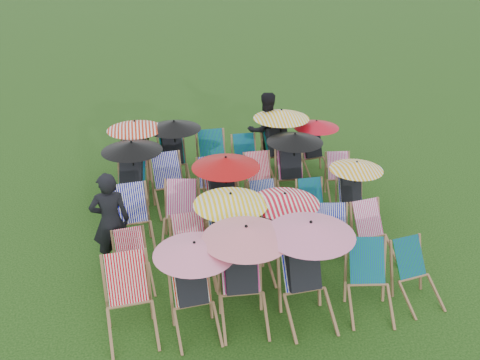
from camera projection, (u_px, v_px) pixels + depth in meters
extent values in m
plane|color=black|center=(248.00, 234.00, 9.57)|extent=(100.00, 100.00, 0.00)
cube|color=red|center=(127.00, 278.00, 7.25)|extent=(0.57, 0.44, 0.63)
cube|color=red|center=(190.00, 281.00, 7.29)|extent=(0.52, 0.40, 0.57)
cube|color=black|center=(191.00, 284.00, 7.25)|extent=(0.44, 0.45, 0.60)
sphere|color=tan|center=(189.00, 260.00, 7.19)|extent=(0.21, 0.21, 0.21)
cylinder|color=black|center=(195.00, 268.00, 7.11)|extent=(0.03, 0.03, 0.70)
cone|color=pink|center=(194.00, 248.00, 6.97)|extent=(1.10, 1.10, 0.17)
cube|color=#FF339B|center=(240.00, 268.00, 7.46)|extent=(0.54, 0.41, 0.63)
cube|color=black|center=(241.00, 271.00, 7.41)|extent=(0.46, 0.47, 0.66)
sphere|color=tan|center=(240.00, 245.00, 7.36)|extent=(0.23, 0.23, 0.23)
cylinder|color=black|center=(246.00, 255.00, 7.26)|extent=(0.03, 0.03, 0.77)
cone|color=pink|center=(246.00, 233.00, 7.10)|extent=(1.21, 1.21, 0.19)
cube|color=#080DAD|center=(301.00, 265.00, 7.51)|extent=(0.56, 0.43, 0.64)
cube|color=black|center=(302.00, 267.00, 7.46)|extent=(0.48, 0.49, 0.67)
sphere|color=tan|center=(301.00, 242.00, 7.41)|extent=(0.23, 0.23, 0.23)
cylinder|color=black|center=(309.00, 251.00, 7.31)|extent=(0.03, 0.03, 0.78)
cone|color=pink|center=(311.00, 228.00, 7.15)|extent=(1.23, 1.23, 0.19)
cube|color=#0A6F43|center=(367.00, 261.00, 7.68)|extent=(0.55, 0.44, 0.60)
cube|color=#0A6A2A|center=(409.00, 257.00, 7.88)|extent=(0.50, 0.41, 0.54)
cube|color=red|center=(130.00, 247.00, 8.19)|extent=(0.47, 0.38, 0.51)
cube|color=#F63166|center=(189.00, 234.00, 8.35)|extent=(0.52, 0.40, 0.59)
cube|color=#072B9C|center=(226.00, 231.00, 8.42)|extent=(0.53, 0.40, 0.60)
cube|color=black|center=(226.00, 232.00, 8.38)|extent=(0.45, 0.46, 0.63)
sphere|color=tan|center=(225.00, 211.00, 8.32)|extent=(0.22, 0.22, 0.22)
cylinder|color=black|center=(231.00, 218.00, 8.23)|extent=(0.03, 0.03, 0.73)
cone|color=yellow|center=(231.00, 199.00, 8.09)|extent=(1.15, 1.15, 0.18)
cube|color=#06178B|center=(278.00, 228.00, 8.55)|extent=(0.52, 0.41, 0.57)
cube|color=black|center=(279.00, 230.00, 8.50)|extent=(0.45, 0.46, 0.60)
sphere|color=tan|center=(277.00, 210.00, 8.45)|extent=(0.21, 0.21, 0.21)
cylinder|color=black|center=(284.00, 216.00, 8.37)|extent=(0.03, 0.03, 0.70)
cone|color=red|center=(285.00, 198.00, 8.23)|extent=(1.09, 1.09, 0.17)
cube|color=#080FA8|center=(331.00, 223.00, 8.67)|extent=(0.53, 0.42, 0.58)
cube|color=#E02C7F|center=(368.00, 219.00, 8.85)|extent=(0.52, 0.42, 0.56)
cube|color=#07068C|center=(130.00, 203.00, 9.18)|extent=(0.56, 0.44, 0.62)
cube|color=#D42A7E|center=(181.00, 199.00, 9.34)|extent=(0.58, 0.47, 0.61)
cube|color=red|center=(221.00, 193.00, 9.54)|extent=(0.54, 0.42, 0.62)
cube|color=black|center=(222.00, 194.00, 9.49)|extent=(0.46, 0.48, 0.65)
sphere|color=tan|center=(221.00, 174.00, 9.44)|extent=(0.23, 0.23, 0.23)
cylinder|color=black|center=(226.00, 180.00, 9.34)|extent=(0.03, 0.03, 0.76)
cone|color=#A6090A|center=(226.00, 162.00, 9.19)|extent=(1.19, 1.19, 0.18)
cube|color=#081FAC|center=(263.00, 197.00, 9.60)|extent=(0.47, 0.36, 0.54)
cube|color=#096438|center=(311.00, 194.00, 9.75)|extent=(0.44, 0.33, 0.51)
cube|color=#070A9A|center=(350.00, 189.00, 9.93)|extent=(0.45, 0.35, 0.50)
cube|color=black|center=(351.00, 190.00, 9.89)|extent=(0.39, 0.40, 0.53)
sphere|color=tan|center=(351.00, 175.00, 9.85)|extent=(0.19, 0.19, 0.19)
cylinder|color=black|center=(355.00, 180.00, 9.76)|extent=(0.03, 0.03, 0.62)
cone|color=#F0A70C|center=(357.00, 166.00, 9.64)|extent=(0.97, 0.97, 0.15)
cube|color=#09663B|center=(132.00, 173.00, 10.32)|extent=(0.56, 0.45, 0.59)
cube|color=black|center=(132.00, 175.00, 10.27)|extent=(0.49, 0.50, 0.62)
sphere|color=tan|center=(131.00, 157.00, 10.22)|extent=(0.22, 0.22, 0.22)
cylinder|color=black|center=(133.00, 162.00, 10.11)|extent=(0.03, 0.03, 0.73)
cone|color=black|center=(132.00, 146.00, 9.96)|extent=(1.14, 1.14, 0.18)
cube|color=#0B0795|center=(167.00, 170.00, 10.39)|extent=(0.57, 0.46, 0.62)
cube|color=#070B9E|center=(211.00, 172.00, 10.49)|extent=(0.46, 0.34, 0.55)
cube|color=red|center=(258.00, 167.00, 10.71)|extent=(0.47, 0.36, 0.55)
cube|color=#F13092|center=(290.00, 164.00, 10.77)|extent=(0.50, 0.38, 0.58)
cube|color=black|center=(290.00, 165.00, 10.73)|extent=(0.42, 0.44, 0.61)
sphere|color=tan|center=(290.00, 148.00, 10.68)|extent=(0.21, 0.21, 0.21)
cylinder|color=black|center=(294.00, 153.00, 10.58)|extent=(0.03, 0.03, 0.71)
cone|color=black|center=(295.00, 138.00, 10.44)|extent=(1.11, 1.11, 0.17)
cube|color=#D02980|center=(338.00, 166.00, 10.87)|extent=(0.46, 0.36, 0.51)
cube|color=#E32D89|center=(135.00, 151.00, 11.30)|extent=(0.54, 0.42, 0.60)
cube|color=black|center=(134.00, 152.00, 11.26)|extent=(0.46, 0.48, 0.63)
sphere|color=tan|center=(134.00, 136.00, 11.21)|extent=(0.22, 0.22, 0.22)
cylinder|color=black|center=(136.00, 140.00, 11.10)|extent=(0.03, 0.03, 0.73)
cone|color=red|center=(135.00, 125.00, 10.95)|extent=(1.15, 1.15, 0.18)
cube|color=#0B7633|center=(172.00, 150.00, 11.39)|extent=(0.52, 0.40, 0.58)
cube|color=black|center=(172.00, 151.00, 11.35)|extent=(0.44, 0.46, 0.61)
sphere|color=tan|center=(171.00, 135.00, 11.30)|extent=(0.21, 0.21, 0.21)
cylinder|color=black|center=(175.00, 140.00, 11.21)|extent=(0.03, 0.03, 0.71)
cone|color=black|center=(174.00, 125.00, 11.06)|extent=(1.12, 1.12, 0.17)
cube|color=#0B762A|center=(211.00, 146.00, 11.48)|extent=(0.54, 0.41, 0.63)
cube|color=#0A6E3E|center=(244.00, 147.00, 11.62)|extent=(0.47, 0.35, 0.54)
cube|color=#0A702D|center=(276.00, 141.00, 11.75)|extent=(0.58, 0.47, 0.62)
cube|color=black|center=(277.00, 141.00, 11.70)|extent=(0.51, 0.52, 0.65)
sphere|color=tan|center=(275.00, 125.00, 11.64)|extent=(0.23, 0.23, 0.23)
cylinder|color=black|center=(281.00, 129.00, 11.56)|extent=(0.03, 0.03, 0.76)
cone|color=yellow|center=(281.00, 114.00, 11.41)|extent=(1.20, 1.20, 0.19)
cube|color=#EB2F74|center=(311.00, 145.00, 11.82)|extent=(0.48, 0.38, 0.51)
cube|color=black|center=(312.00, 146.00, 11.78)|extent=(0.41, 0.42, 0.54)
sphere|color=tan|center=(311.00, 133.00, 11.74)|extent=(0.19, 0.19, 0.19)
cylinder|color=black|center=(315.00, 136.00, 11.67)|extent=(0.03, 0.03, 0.63)
cone|color=red|center=(316.00, 124.00, 11.54)|extent=(0.99, 0.99, 0.15)
imported|color=black|center=(110.00, 221.00, 8.35)|extent=(0.64, 0.45, 1.67)
imported|color=black|center=(266.00, 130.00, 11.88)|extent=(0.94, 0.79, 1.72)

